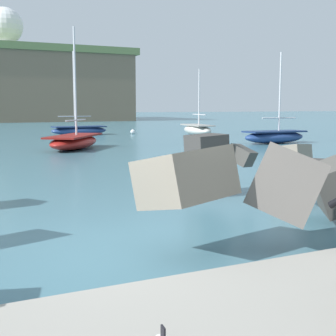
{
  "coord_description": "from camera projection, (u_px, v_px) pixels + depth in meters",
  "views": [
    {
      "loc": [
        -3.08,
        -7.33,
        2.54
      ],
      "look_at": [
        0.57,
        0.5,
        1.4
      ],
      "focal_mm": 49.64,
      "sensor_mm": 36.0,
      "label": 1
    }
  ],
  "objects": [
    {
      "name": "boat_near_right",
      "position": [
        275.0,
        136.0,
        32.47
      ],
      "size": [
        4.85,
        1.83,
        6.28
      ],
      "color": "navy",
      "rests_on": "ground"
    },
    {
      "name": "mooring_buoy_inner",
      "position": [
        194.0,
        151.0,
        24.77
      ],
      "size": [
        0.44,
        0.44,
        0.44
      ],
      "color": "silver",
      "rests_on": "ground"
    },
    {
      "name": "boat_near_centre",
      "position": [
        197.0,
        129.0,
        41.23
      ],
      "size": [
        2.34,
        5.26,
        5.79
      ],
      "color": "beige",
      "rests_on": "ground"
    },
    {
      "name": "radar_dome",
      "position": [
        5.0,
        29.0,
        93.7
      ],
      "size": [
        7.32,
        7.32,
        9.59
      ],
      "color": "silver",
      "rests_on": "headland_bluff"
    },
    {
      "name": "boat_mid_centre",
      "position": [
        79.0,
        130.0,
        41.91
      ],
      "size": [
        5.21,
        2.28,
        7.42
      ],
      "color": "navy",
      "rests_on": "ground"
    },
    {
      "name": "boat_mid_left",
      "position": [
        74.0,
        141.0,
        27.99
      ],
      "size": [
        4.85,
        5.73,
        7.28
      ],
      "color": "maroon",
      "rests_on": "ground"
    },
    {
      "name": "mooring_buoy_middle",
      "position": [
        133.0,
        132.0,
        43.51
      ],
      "size": [
        0.44,
        0.44,
        0.44
      ],
      "color": "silver",
      "rests_on": "ground"
    },
    {
      "name": "ground_plane",
      "position": [
        151.0,
        251.0,
        8.21
      ],
      "size": [
        400.0,
        400.0,
        0.0
      ],
      "primitive_type": "plane",
      "color": "#42707F"
    }
  ]
}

